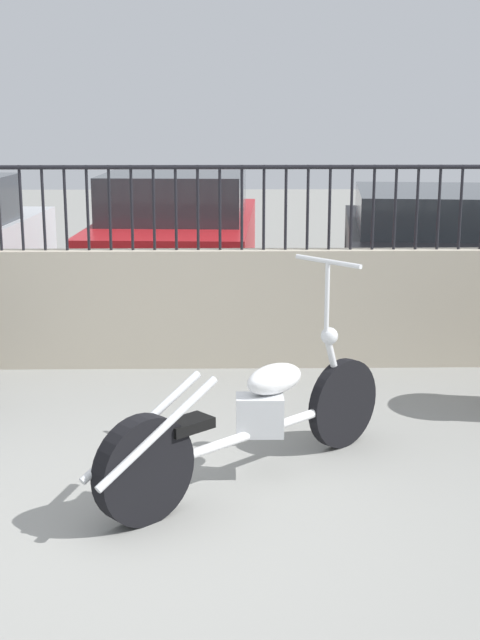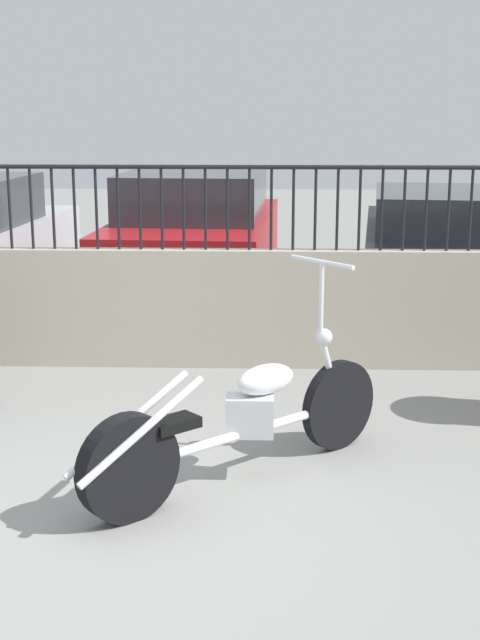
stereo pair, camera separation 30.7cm
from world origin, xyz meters
name	(u,v)px [view 2 (the right image)]	position (x,y,z in m)	size (l,w,h in m)	color
ground_plane	(115,529)	(0.00, 0.00, 0.00)	(40.00, 40.00, 0.00)	gray
low_wall	(174,308)	(0.00, 3.08, 0.50)	(9.83, 0.18, 1.01)	#B2A893
fence_railing	(172,193)	(0.00, 3.08, 1.48)	(9.83, 0.04, 0.70)	black
motorcycle_white	(229,425)	(0.58, 0.58, 0.37)	(1.77, 1.60, 1.27)	black
car_red	(196,234)	(-0.06, 6.08, 0.72)	(1.94, 4.14, 1.45)	black
car_black	(450,245)	(2.84, 5.72, 0.66)	(2.36, 4.57, 1.28)	black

